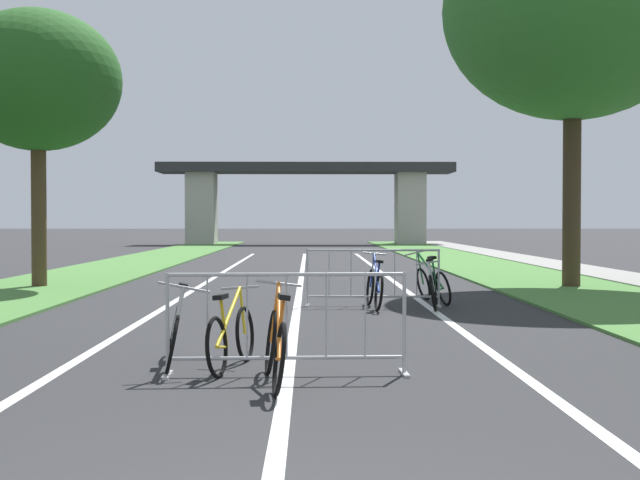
# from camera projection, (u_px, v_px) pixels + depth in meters

# --- Properties ---
(grass_verge_left) EXTENTS (3.42, 62.49, 0.05)m
(grass_verge_left) POSITION_uv_depth(u_px,v_px,m) (126.00, 265.00, 29.21)
(grass_verge_left) COLOR #477A38
(grass_verge_left) RESTS_ON ground
(grass_verge_right) EXTENTS (3.42, 62.49, 0.05)m
(grass_verge_right) POSITION_uv_depth(u_px,v_px,m) (479.00, 265.00, 29.36)
(grass_verge_right) COLOR #477A38
(grass_verge_right) RESTS_ON ground
(sidewalk_path_right) EXTENTS (1.80, 62.49, 0.08)m
(sidewalk_path_right) POSITION_uv_depth(u_px,v_px,m) (554.00, 265.00, 29.39)
(sidewalk_path_right) COLOR gray
(sidewalk_path_right) RESTS_ON ground
(lane_stripe_center) EXTENTS (0.14, 36.15, 0.01)m
(lane_stripe_center) POSITION_uv_depth(u_px,v_px,m) (301.00, 282.00, 21.80)
(lane_stripe_center) COLOR silver
(lane_stripe_center) RESTS_ON ground
(lane_stripe_right_lane) EXTENTS (0.14, 36.15, 0.01)m
(lane_stripe_right_lane) POSITION_uv_depth(u_px,v_px,m) (394.00, 282.00, 21.83)
(lane_stripe_right_lane) COLOR silver
(lane_stripe_right_lane) RESTS_ON ground
(lane_stripe_left_lane) EXTENTS (0.14, 36.15, 0.01)m
(lane_stripe_left_lane) POSITION_uv_depth(u_px,v_px,m) (207.00, 282.00, 21.77)
(lane_stripe_left_lane) COLOR silver
(lane_stripe_left_lane) RESTS_ON ground
(overpass_bridge) EXTENTS (18.95, 3.33, 5.23)m
(overpass_bridge) POSITION_uv_depth(u_px,v_px,m) (306.00, 189.00, 55.27)
(overpass_bridge) COLOR #2D2D30
(overpass_bridge) RESTS_ON ground
(tree_left_pine_near) EXTENTS (3.84, 3.84, 6.44)m
(tree_left_pine_near) POSITION_uv_depth(u_px,v_px,m) (38.00, 81.00, 19.75)
(tree_left_pine_near) COLOR #4C3823
(tree_left_pine_near) RESTS_ON ground
(tree_right_pine_far) EXTENTS (5.99, 5.99, 8.99)m
(tree_right_pine_far) POSITION_uv_depth(u_px,v_px,m) (573.00, 10.00, 19.70)
(tree_right_pine_far) COLOR #3D2D1E
(tree_right_pine_far) RESTS_ON ground
(crowd_barrier_nearest) EXTENTS (2.48, 0.53, 1.05)m
(crowd_barrier_nearest) POSITION_uv_depth(u_px,v_px,m) (287.00, 324.00, 8.68)
(crowd_barrier_nearest) COLOR #ADADB2
(crowd_barrier_nearest) RESTS_ON ground
(crowd_barrier_second) EXTENTS (2.48, 0.55, 1.05)m
(crowd_barrier_second) POSITION_uv_depth(u_px,v_px,m) (373.00, 278.00, 15.64)
(crowd_barrier_second) COLOR #ADADB2
(crowd_barrier_second) RESTS_ON ground
(bicycle_blue_0) EXTENTS (0.44, 1.71, 1.00)m
(bicycle_blue_0) POSITION_uv_depth(u_px,v_px,m) (375.00, 287.00, 15.29)
(bicycle_blue_0) COLOR black
(bicycle_blue_0) RESTS_ON ground
(bicycle_silver_1) EXTENTS (0.66, 1.70, 0.96)m
(bicycle_silver_1) POSITION_uv_depth(u_px,v_px,m) (174.00, 332.00, 9.26)
(bicycle_silver_1) COLOR black
(bicycle_silver_1) RESTS_ON ground
(bicycle_yellow_2) EXTENTS (0.48, 1.61, 0.86)m
(bicycle_yellow_2) POSITION_uv_depth(u_px,v_px,m) (231.00, 336.00, 9.04)
(bicycle_yellow_2) COLOR black
(bicycle_yellow_2) RESTS_ON ground
(bicycle_orange_3) EXTENTS (0.47, 1.75, 0.98)m
(bicycle_orange_3) POSITION_uv_depth(u_px,v_px,m) (275.00, 346.00, 8.17)
(bicycle_orange_3) COLOR black
(bicycle_orange_3) RESTS_ON ground
(bicycle_white_4) EXTENTS (0.60, 1.68, 0.89)m
(bicycle_white_4) POSITION_uv_depth(u_px,v_px,m) (433.00, 288.00, 15.28)
(bicycle_white_4) COLOR black
(bicycle_white_4) RESTS_ON ground
(bicycle_green_5) EXTENTS (0.77, 1.73, 1.02)m
(bicycle_green_5) POSITION_uv_depth(u_px,v_px,m) (433.00, 284.00, 16.17)
(bicycle_green_5) COLOR black
(bicycle_green_5) RESTS_ON ground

